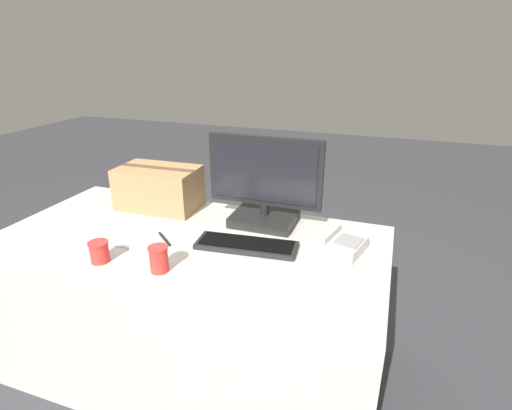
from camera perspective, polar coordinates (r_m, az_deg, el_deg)
ground_plane at (r=2.31m, az=-8.44°, el=-21.46°), size 12.00×12.00×0.00m
office_desk at (r=2.08m, az=-9.04°, el=-13.98°), size 1.80×0.90×0.75m
monitor at (r=1.94m, az=1.23°, el=2.15°), size 0.56×0.25×0.44m
keyboard at (r=1.77m, az=-1.37°, el=-5.71°), size 0.46×0.19×0.03m
desk_phone at (r=1.78m, az=11.89°, el=-5.46°), size 0.22×0.23×0.08m
paper_cup_left at (r=1.77m, az=-21.47°, el=-6.23°), size 0.08×0.08×0.09m
paper_cup_right at (r=1.63m, az=-13.71°, el=-7.48°), size 0.08×0.08×0.11m
spoon at (r=1.87m, az=-18.49°, el=-5.72°), size 0.14×0.03×0.00m
cardboard_box at (r=2.22m, az=-13.69°, el=2.41°), size 0.43×0.27×0.23m
pen_marker at (r=1.89m, az=-12.95°, el=-4.74°), size 0.12×0.10×0.01m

